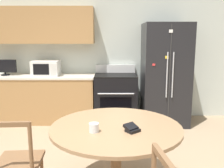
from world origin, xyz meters
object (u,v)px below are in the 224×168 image
object	(u,v)px
countertop_tv	(5,67)
dining_chair_left	(18,163)
wallet	(132,129)
oven_range	(115,98)
microwave	(46,68)
refrigerator	(165,74)
candle_glass	(94,128)

from	to	relation	value
countertop_tv	dining_chair_left	distance (m)	2.84
countertop_tv	dining_chair_left	size ratio (longest dim) A/B	0.48
dining_chair_left	wallet	bearing A→B (deg)	-3.28
oven_range	dining_chair_left	world-z (taller)	oven_range
countertop_tv	microwave	bearing A→B (deg)	-1.27
oven_range	microwave	world-z (taller)	microwave
refrigerator	oven_range	size ratio (longest dim) A/B	1.73
refrigerator	wallet	xyz separation A→B (m)	(-0.81, -2.39, -0.16)
refrigerator	microwave	distance (m)	2.25
refrigerator	dining_chair_left	size ratio (longest dim) A/B	2.08
dining_chair_left	candle_glass	size ratio (longest dim) A/B	9.84
countertop_tv	wallet	distance (m)	3.37
oven_range	microwave	size ratio (longest dim) A/B	2.16
microwave	candle_glass	distance (m)	2.75
refrigerator	candle_glass	xyz separation A→B (m)	(-1.16, -2.41, -0.15)
oven_range	candle_glass	distance (m)	2.51
candle_glass	wallet	size ratio (longest dim) A/B	0.53
refrigerator	countertop_tv	bearing A→B (deg)	177.78
wallet	refrigerator	bearing A→B (deg)	71.40
microwave	wallet	size ratio (longest dim) A/B	2.87
candle_glass	microwave	bearing A→B (deg)	113.45
oven_range	wallet	bearing A→B (deg)	-87.27
candle_glass	dining_chair_left	bearing A→B (deg)	179.37
oven_range	countertop_tv	size ratio (longest dim) A/B	2.49
oven_range	microwave	distance (m)	1.44
refrigerator	countertop_tv	size ratio (longest dim) A/B	4.31
candle_glass	wallet	distance (m)	0.36
candle_glass	refrigerator	bearing A→B (deg)	64.27
oven_range	dining_chair_left	size ratio (longest dim) A/B	1.20
oven_range	countertop_tv	xyz separation A→B (m)	(-2.12, 0.05, 0.60)
refrigerator	wallet	world-z (taller)	refrigerator
countertop_tv	wallet	world-z (taller)	countertop_tv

